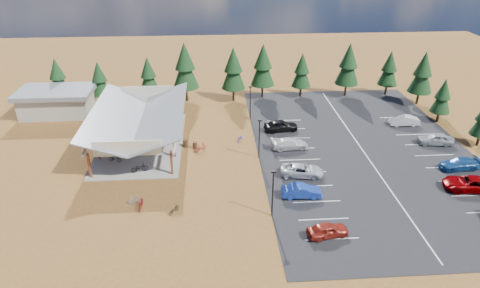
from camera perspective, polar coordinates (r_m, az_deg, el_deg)
ground at (r=51.14m, az=-2.83°, el=-3.07°), size 140.00×140.00×0.00m
asphalt_lot at (r=57.02m, az=16.01°, el=-0.79°), size 27.00×44.00×0.04m
concrete_pad at (r=58.06m, az=-12.92°, el=0.16°), size 10.60×18.60×0.10m
bike_pavilion at (r=56.51m, az=-13.31°, el=3.58°), size 11.65×19.40×4.97m
outbuilding at (r=70.60m, az=-23.21°, el=5.25°), size 11.00×7.00×3.90m
lamp_post_0 at (r=41.43m, az=4.39°, el=-6.17°), size 0.50×0.25×5.14m
lamp_post_1 at (r=51.80m, az=2.58°, el=1.08°), size 0.50×0.25×5.14m
lamp_post_2 at (r=62.76m, az=1.38°, el=5.86°), size 0.50×0.25×5.14m
trash_bin_0 at (r=55.41m, az=-6.01°, el=-0.15°), size 0.60×0.60×0.90m
trash_bin_1 at (r=55.95m, az=-7.28°, el=0.06°), size 0.60×0.60×0.90m
pine_0 at (r=74.03m, az=-23.16°, el=8.32°), size 3.22×3.22×7.51m
pine_1 at (r=71.27m, az=-18.26°, el=8.25°), size 3.03×3.03×7.07m
pine_2 at (r=70.58m, az=-12.13°, el=9.02°), size 3.18×3.18×7.41m
pine_3 at (r=69.40m, az=-7.34°, el=10.29°), size 4.15×4.15×9.67m
pine_4 at (r=69.17m, az=-0.90°, el=10.03°), size 3.81×3.81×8.88m
pine_5 at (r=70.68m, az=3.07°, el=10.46°), size 3.89×3.89×9.06m
pine_6 at (r=72.00m, az=8.25°, el=9.71°), size 3.20×3.20×7.45m
pine_7 at (r=73.37m, az=14.26°, el=10.28°), size 3.87×3.87×9.02m
pine_8 at (r=76.13m, az=19.28°, el=9.51°), size 3.26×3.26×7.60m
pine_12 at (r=67.88m, az=25.41°, el=5.81°), size 2.84×2.84×6.60m
pine_13 at (r=73.45m, az=23.18°, el=8.76°), size 3.71×3.71×8.64m
bike_0 at (r=53.95m, az=-16.35°, el=-1.87°), size 1.76×1.00×0.87m
bike_1 at (r=58.18m, az=-16.24°, el=0.34°), size 1.50×0.50×0.89m
bike_2 at (r=60.04m, az=-13.92°, el=1.44°), size 1.59×0.77×0.80m
bike_3 at (r=63.48m, az=-14.54°, el=2.86°), size 1.60×0.83×0.92m
bike_4 at (r=51.07m, az=-13.29°, el=-3.10°), size 2.02×1.26×1.00m
bike_5 at (r=56.43m, az=-12.11°, el=-0.00°), size 1.54×0.66×0.89m
bike_6 at (r=58.25m, az=-11.22°, el=0.94°), size 1.65×0.96×0.82m
bike_7 at (r=62.19m, az=-10.74°, el=2.83°), size 1.81×0.59×1.07m
bike_11 at (r=44.90m, az=-13.09°, el=-7.71°), size 0.65×1.86×1.10m
bike_12 at (r=43.63m, az=-8.83°, el=-8.64°), size 1.28×1.55×0.79m
bike_13 at (r=45.66m, az=-13.82°, el=-7.27°), size 1.59×0.47×0.95m
bike_14 at (r=56.95m, az=-0.04°, el=0.78°), size 1.11×1.76×0.87m
bike_15 at (r=54.66m, az=-5.22°, el=-0.41°), size 1.67×1.60×1.08m
car_0 at (r=40.88m, az=11.61°, el=-11.16°), size 4.09×2.21×1.32m
car_1 at (r=45.74m, az=8.20°, el=-6.23°), size 4.30×1.67×1.39m
car_2 at (r=49.48m, az=8.27°, el=-3.49°), size 5.19×3.01×1.36m
car_3 at (r=55.23m, az=6.61°, el=0.04°), size 4.85×2.24×1.37m
car_4 at (r=59.95m, az=5.47°, el=2.48°), size 4.86×2.35×1.60m
car_6 at (r=52.62m, az=28.29°, el=-4.67°), size 5.88×3.43×1.54m
car_7 at (r=56.50m, az=27.23°, el=-2.38°), size 4.73×2.11×1.35m
car_8 at (r=61.51m, az=24.60°, el=0.62°), size 4.72×2.48×1.53m
car_9 at (r=65.83m, az=21.00°, el=2.93°), size 4.28×1.62×1.39m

